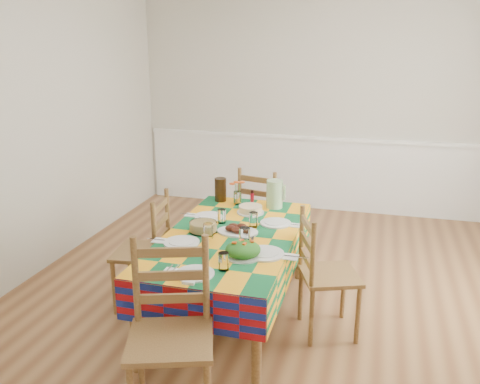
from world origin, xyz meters
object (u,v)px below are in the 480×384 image
(chair_near, at_px, (171,335))
(chair_right, at_px, (324,275))
(chair_left, at_px, (146,252))
(dining_table, at_px, (230,244))
(chair_far, at_px, (263,215))
(meat_platter, at_px, (237,230))
(tea_pitcher, at_px, (220,190))
(green_pitcher, at_px, (275,194))

(chair_near, bearing_deg, chair_right, 37.79)
(chair_left, xyz_separation_m, chair_right, (1.39, -0.02, -0.01))
(dining_table, relative_size, chair_right, 1.90)
(chair_right, bearing_deg, chair_left, 67.91)
(dining_table, relative_size, chair_far, 1.89)
(meat_platter, height_order, tea_pitcher, tea_pitcher)
(green_pitcher, relative_size, chair_left, 0.26)
(meat_platter, height_order, chair_near, chair_near)
(meat_platter, relative_size, tea_pitcher, 1.50)
(chair_far, bearing_deg, chair_near, 101.82)
(chair_right, bearing_deg, meat_platter, 63.13)
(chair_near, bearing_deg, chair_far, 71.03)
(chair_left, relative_size, chair_right, 1.01)
(meat_platter, relative_size, chair_right, 0.34)
(green_pitcher, distance_m, chair_left, 1.17)
(chair_near, xyz_separation_m, chair_far, (0.01, 2.20, -0.05))
(green_pitcher, distance_m, chair_far, 0.56)
(chair_left, bearing_deg, chair_near, 24.61)
(green_pitcher, relative_size, tea_pitcher, 1.15)
(green_pitcher, bearing_deg, dining_table, -104.53)
(meat_platter, relative_size, green_pitcher, 1.30)
(meat_platter, height_order, chair_right, chair_right)
(chair_near, bearing_deg, chair_left, 102.84)
(green_pitcher, relative_size, chair_near, 0.23)
(chair_far, xyz_separation_m, chair_left, (-0.69, -1.09, 0.00))
(tea_pitcher, bearing_deg, dining_table, -67.37)
(dining_table, relative_size, green_pitcher, 7.35)
(dining_table, distance_m, chair_near, 1.10)
(chair_left, distance_m, chair_right, 1.39)
(dining_table, bearing_deg, chair_left, 179.57)
(dining_table, distance_m, chair_far, 1.11)
(dining_table, xyz_separation_m, tea_pitcher, (-0.32, 0.76, 0.18))
(green_pitcher, xyz_separation_m, chair_near, (-0.20, -1.80, -0.29))
(chair_near, bearing_deg, dining_table, 70.39)
(dining_table, distance_m, tea_pitcher, 0.84)
(chair_left, height_order, chair_right, chair_left)
(green_pitcher, height_order, chair_left, chair_left)
(dining_table, bearing_deg, chair_near, -90.80)
(dining_table, height_order, green_pitcher, green_pitcher)
(green_pitcher, relative_size, chair_right, 0.26)
(meat_platter, distance_m, chair_near, 1.16)
(dining_table, height_order, tea_pitcher, tea_pitcher)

